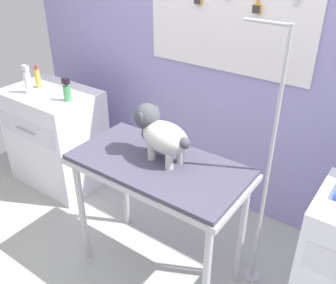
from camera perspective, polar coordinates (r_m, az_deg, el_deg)
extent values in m
cube|color=#948CC5|center=(2.92, 8.42, 10.58)|extent=(4.00, 0.06, 2.30)
cube|color=white|center=(2.78, 8.97, 17.77)|extent=(1.29, 0.02, 0.72)
cube|color=gold|center=(2.85, 4.65, 20.75)|extent=(0.06, 0.02, 0.06)
cube|color=#333338|center=(2.84, 4.47, 20.71)|extent=(0.05, 0.01, 0.05)
cube|color=orange|center=(2.66, 13.40, 19.14)|extent=(0.06, 0.02, 0.06)
cube|color=#333338|center=(2.64, 13.25, 19.10)|extent=(0.05, 0.01, 0.05)
cylinder|color=#B7B7BC|center=(2.66, -12.97, -10.41)|extent=(0.04, 0.04, 0.82)
cylinder|color=#B7B7BC|center=(2.21, 5.84, -20.23)|extent=(0.04, 0.04, 0.82)
cylinder|color=#B7B7BC|center=(2.90, -6.57, -5.97)|extent=(0.04, 0.04, 0.82)
cylinder|color=#B7B7BC|center=(2.49, 11.16, -13.56)|extent=(0.04, 0.04, 0.82)
cube|color=#B7B7BC|center=(2.26, -1.52, -4.08)|extent=(1.10, 0.56, 0.03)
cube|color=#464458|center=(2.24, -1.53, -3.41)|extent=(1.07, 0.55, 0.03)
cylinder|color=#B7B7BC|center=(2.81, 12.62, -19.22)|extent=(0.11, 0.11, 0.01)
cylinder|color=#B7B7BC|center=(2.25, 14.96, -4.78)|extent=(0.02, 0.02, 1.71)
cylinder|color=#B7B7BC|center=(1.96, 14.91, 17.24)|extent=(0.24, 0.02, 0.02)
cylinder|color=silver|center=(2.24, -2.54, -1.41)|extent=(0.05, 0.05, 0.11)
cylinder|color=silver|center=(2.30, -0.82, -0.53)|extent=(0.05, 0.05, 0.11)
cylinder|color=silver|center=(2.15, 0.19, -2.83)|extent=(0.05, 0.05, 0.11)
cylinder|color=silver|center=(2.21, 1.91, -1.88)|extent=(0.05, 0.05, 0.11)
ellipsoid|color=silver|center=(2.17, -0.44, 0.71)|extent=(0.34, 0.25, 0.18)
ellipsoid|color=#464950|center=(2.25, -2.46, 1.46)|extent=(0.13, 0.16, 0.10)
sphere|color=#464950|center=(2.23, -3.21, 3.92)|extent=(0.16, 0.16, 0.16)
ellipsoid|color=silver|center=(2.28, -4.36, 4.07)|extent=(0.08, 0.07, 0.05)
sphere|color=black|center=(2.31, -4.89, 4.31)|extent=(0.02, 0.02, 0.02)
ellipsoid|color=#464950|center=(2.18, -4.24, 3.52)|extent=(0.05, 0.04, 0.09)
ellipsoid|color=#464950|center=(2.26, -1.69, 4.61)|extent=(0.05, 0.04, 0.09)
sphere|color=#464950|center=(2.07, 2.53, -0.16)|extent=(0.07, 0.07, 0.07)
cube|color=white|center=(3.54, -16.58, 0.68)|extent=(0.80, 0.56, 0.89)
cube|color=silver|center=(3.31, -20.79, 1.70)|extent=(0.70, 0.01, 0.18)
cylinder|color=#99999E|center=(3.31, -20.90, 1.64)|extent=(0.24, 0.02, 0.02)
cylinder|color=gold|center=(3.45, -19.25, 9.09)|extent=(0.05, 0.05, 0.15)
cylinder|color=red|center=(3.43, -19.51, 10.53)|extent=(0.02, 0.02, 0.03)
cube|color=red|center=(3.41, -19.46, 10.89)|extent=(0.03, 0.01, 0.01)
cylinder|color=#499E5C|center=(3.11, -15.10, 7.15)|extent=(0.06, 0.06, 0.12)
cylinder|color=#499E5C|center=(3.08, -15.28, 8.37)|extent=(0.03, 0.03, 0.02)
cube|color=black|center=(3.07, -15.36, 8.93)|extent=(0.06, 0.04, 0.04)
cylinder|color=white|center=(3.35, -20.55, 8.41)|extent=(0.06, 0.06, 0.17)
cylinder|color=white|center=(3.32, -20.84, 9.96)|extent=(0.03, 0.03, 0.02)
cube|color=silver|center=(3.31, -20.95, 10.48)|extent=(0.05, 0.03, 0.04)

